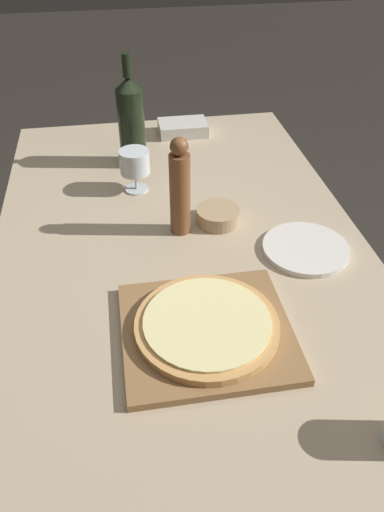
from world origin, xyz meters
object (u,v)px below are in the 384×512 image
Objects in this scene: pepper_mill at (180,189)px; wine_bottle at (131,121)px; small_bowl at (218,216)px; wine_glass at (135,163)px; pizza at (207,324)px.

wine_bottle is at bearing 103.11° from pepper_mill.
wine_bottle is 0.41m from pepper_mill.
small_bowl is (0.10, 0.02, -0.11)m from pepper_mill.
pepper_mill is 2.09× the size of wine_glass.
pizza is 2.54× the size of small_bowl.
wine_bottle is 0.18m from wine_glass.
wine_bottle is 0.44m from small_bowl.
pizza is at bearing -90.14° from pepper_mill.
pepper_mill is at bearing -168.51° from small_bowl.
pizza is 0.78m from wine_bottle.
pepper_mill reaches higher than wine_glass.
pepper_mill is 0.25m from wine_glass.
small_bowl is (0.20, -0.38, -0.12)m from wine_bottle.
wine_bottle is at bearing 96.76° from pizza.
pepper_mill is (0.00, 0.37, 0.10)m from pizza.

